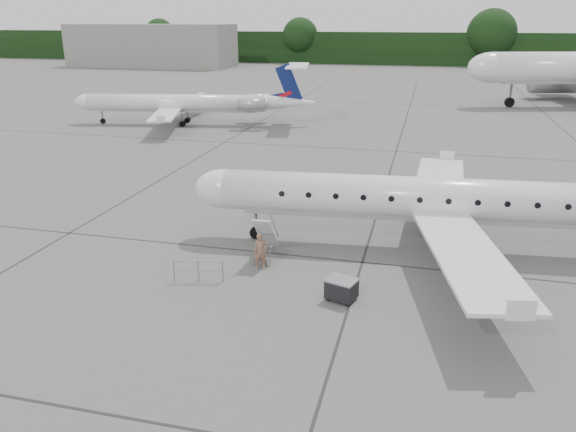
% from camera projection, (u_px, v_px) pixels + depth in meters
% --- Properties ---
extents(ground, '(320.00, 320.00, 0.00)m').
position_uv_depth(ground, '(471.00, 308.00, 23.14)').
color(ground, '#575754').
rests_on(ground, ground).
extents(treeline, '(260.00, 4.00, 8.00)m').
position_uv_depth(treeline, '(444.00, 49.00, 140.74)').
color(treeline, black).
rests_on(treeline, ground).
extents(terminal_building, '(40.00, 14.00, 10.00)m').
position_uv_depth(terminal_building, '(152.00, 45.00, 138.13)').
color(terminal_building, slate).
rests_on(terminal_building, ground).
extents(main_regional_jet, '(31.37, 23.88, 7.58)m').
position_uv_depth(main_regional_jet, '(451.00, 179.00, 27.80)').
color(main_regional_jet, silver).
rests_on(main_regional_jet, ground).
extents(airstair, '(1.07, 2.55, 2.38)m').
position_uv_depth(airstair, '(266.00, 235.00, 27.77)').
color(airstair, silver).
rests_on(airstair, ground).
extents(passenger, '(0.77, 0.68, 1.77)m').
position_uv_depth(passenger, '(261.00, 251.00, 26.57)').
color(passenger, brown).
rests_on(passenger, ground).
extents(safety_railing, '(2.15, 0.61, 1.00)m').
position_uv_depth(safety_railing, '(198.00, 271.00, 25.34)').
color(safety_railing, gray).
rests_on(safety_railing, ground).
extents(baggage_cart, '(1.41, 1.27, 1.02)m').
position_uv_depth(baggage_cart, '(341.00, 289.00, 23.66)').
color(baggage_cart, black).
rests_on(baggage_cart, ground).
extents(bg_regional_left, '(28.37, 22.65, 6.68)m').
position_uv_depth(bg_regional_left, '(175.00, 94.00, 62.18)').
color(bg_regional_left, silver).
rests_on(bg_regional_left, ground).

